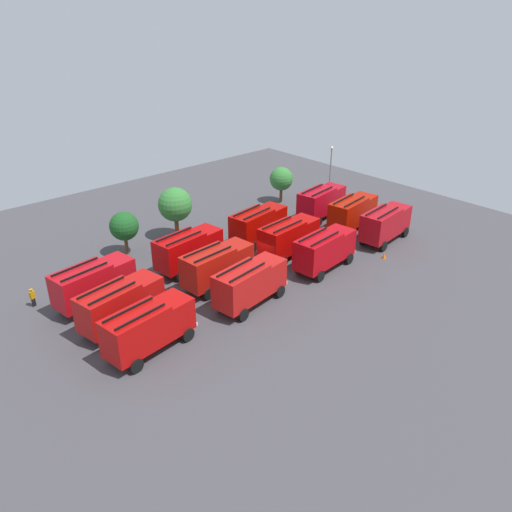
# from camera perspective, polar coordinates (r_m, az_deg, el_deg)

# --- Properties ---
(ground_plane) EXTENTS (66.03, 66.03, 0.00)m
(ground_plane) POSITION_cam_1_polar(r_m,az_deg,el_deg) (49.90, 0.00, -1.44)
(ground_plane) COLOR #423F44
(fire_truck_0) EXTENTS (7.46, 3.51, 3.88)m
(fire_truck_0) POSITION_cam_1_polar(r_m,az_deg,el_deg) (38.36, -11.92, -7.69)
(fire_truck_0) COLOR #B70A08
(fire_truck_0) RESTS_ON ground
(fire_truck_1) EXTENTS (7.47, 3.54, 3.88)m
(fire_truck_1) POSITION_cam_1_polar(r_m,az_deg,el_deg) (43.11, -0.70, -2.97)
(fire_truck_1) COLOR red
(fire_truck_1) RESTS_ON ground
(fire_truck_2) EXTENTS (7.40, 3.32, 3.88)m
(fire_truck_2) POSITION_cam_1_polar(r_m,az_deg,el_deg) (49.36, 7.66, 0.78)
(fire_truck_2) COLOR #B6060D
(fire_truck_2) RESTS_ON ground
(fire_truck_3) EXTENTS (7.43, 3.42, 3.88)m
(fire_truck_3) POSITION_cam_1_polar(r_m,az_deg,el_deg) (56.62, 14.25, 3.61)
(fire_truck_3) COLOR #AD0C15
(fire_truck_3) RESTS_ON ground
(fire_truck_4) EXTENTS (7.51, 3.73, 3.88)m
(fire_truck_4) POSITION_cam_1_polar(r_m,az_deg,el_deg) (41.63, -14.90, -5.11)
(fire_truck_4) COLOR #B50E0C
(fire_truck_4) RESTS_ON ground
(fire_truck_5) EXTENTS (7.38, 3.24, 3.88)m
(fire_truck_5) POSITION_cam_1_polar(r_m,az_deg,el_deg) (46.13, -4.35, -0.97)
(fire_truck_5) COLOR #B0140C
(fire_truck_5) RESTS_ON ground
(fire_truck_6) EXTENTS (7.39, 3.28, 3.88)m
(fire_truck_6) POSITION_cam_1_polar(r_m,az_deg,el_deg) (51.68, 3.68, 2.18)
(fire_truck_6) COLOR #B30604
(fire_truck_6) RESTS_ON ground
(fire_truck_7) EXTENTS (7.48, 3.58, 3.88)m
(fire_truck_7) POSITION_cam_1_polar(r_m,az_deg,el_deg) (59.02, 10.74, 4.91)
(fire_truck_7) COLOR #A91202
(fire_truck_7) RESTS_ON ground
(fire_truck_8) EXTENTS (7.47, 3.57, 3.88)m
(fire_truck_8) POSITION_cam_1_polar(r_m,az_deg,el_deg) (45.29, -17.68, -2.79)
(fire_truck_8) COLOR #B80D14
(fire_truck_8) RESTS_ON ground
(fire_truck_9) EXTENTS (7.45, 3.48, 3.88)m
(fire_truck_9) POSITION_cam_1_polar(r_m,az_deg,el_deg) (49.44, -7.56, 0.83)
(fire_truck_9) COLOR #B60606
(fire_truck_9) RESTS_ON ground
(fire_truck_10) EXTENTS (7.48, 3.62, 3.88)m
(fire_truck_10) POSITION_cam_1_polar(r_m,az_deg,el_deg) (54.72, 0.26, 3.65)
(fire_truck_10) COLOR #A80702
(fire_truck_10) RESTS_ON ground
(fire_truck_11) EXTENTS (7.48, 3.62, 3.88)m
(fire_truck_11) POSITION_cam_1_polar(r_m,az_deg,el_deg) (61.67, 7.31, 6.11)
(fire_truck_11) COLOR #B10816
(fire_truck_11) RESTS_ON ground
(firefighter_0) EXTENTS (0.48, 0.38, 1.67)m
(firefighter_0) POSITION_cam_1_polar(r_m,az_deg,el_deg) (47.44, -23.69, -4.18)
(firefighter_0) COLOR black
(firefighter_0) RESTS_ON ground
(firefighter_1) EXTENTS (0.48, 0.43, 1.63)m
(firefighter_1) POSITION_cam_1_polar(r_m,az_deg,el_deg) (48.20, -19.81, -2.99)
(firefighter_1) COLOR black
(firefighter_1) RESTS_ON ground
(firefighter_2) EXTENTS (0.47, 0.36, 1.69)m
(firefighter_2) POSITION_cam_1_polar(r_m,az_deg,el_deg) (48.05, -7.09, -1.55)
(firefighter_2) COLOR black
(firefighter_2) RESTS_ON ground
(tree_0) EXTENTS (2.95, 2.95, 4.57)m
(tree_0) POSITION_cam_1_polar(r_m,az_deg,el_deg) (53.33, -14.52, 3.23)
(tree_0) COLOR brown
(tree_0) RESTS_ON ground
(tree_1) EXTENTS (3.69, 3.69, 5.72)m
(tree_1) POSITION_cam_1_polar(r_m,az_deg,el_deg) (55.89, -9.02, 5.68)
(tree_1) COLOR brown
(tree_1) RESTS_ON ground
(tree_2) EXTENTS (2.99, 2.99, 4.64)m
(tree_2) POSITION_cam_1_polar(r_m,az_deg,el_deg) (66.19, 2.84, 8.59)
(tree_2) COLOR brown
(tree_2) RESTS_ON ground
(traffic_cone_0) EXTENTS (0.46, 0.46, 0.66)m
(traffic_cone_0) POSITION_cam_1_polar(r_m,az_deg,el_deg) (46.01, -10.59, -4.05)
(traffic_cone_0) COLOR #F2600C
(traffic_cone_0) RESTS_ON ground
(traffic_cone_1) EXTENTS (0.42, 0.42, 0.61)m
(traffic_cone_1) POSITION_cam_1_polar(r_m,az_deg,el_deg) (53.40, 14.12, 0.03)
(traffic_cone_1) COLOR #F2600C
(traffic_cone_1) RESTS_ON ground
(lamppost) EXTENTS (0.36, 0.36, 7.16)m
(lamppost) POSITION_cam_1_polar(r_m,az_deg,el_deg) (67.14, 8.31, 9.54)
(lamppost) COLOR slate
(lamppost) RESTS_ON ground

